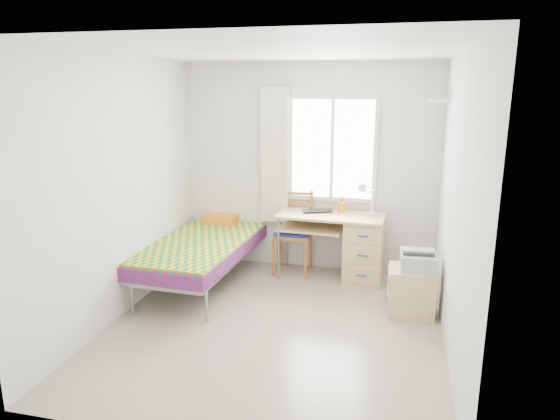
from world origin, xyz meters
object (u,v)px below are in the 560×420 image
object	(u,v)px
desk	(358,245)
chair	(294,227)
cabinet	(411,291)
printer	(418,260)
bed	(206,245)

from	to	relation	value
desk	chair	world-z (taller)	chair
chair	cabinet	xyz separation A→B (m)	(1.43, -0.95, -0.33)
cabinet	printer	xyz separation A→B (m)	(0.05, 0.02, 0.34)
cabinet	bed	bearing A→B (deg)	168.28
bed	printer	bearing A→B (deg)	-5.02
cabinet	printer	world-z (taller)	printer
desk	cabinet	size ratio (longest dim) A/B	2.62
desk	cabinet	bearing A→B (deg)	-51.21
printer	cabinet	bearing A→B (deg)	-156.32
chair	desk	bearing A→B (deg)	-10.06
bed	chair	world-z (taller)	chair
cabinet	chair	bearing A→B (deg)	143.71
desk	printer	size ratio (longest dim) A/B	3.15
desk	printer	distance (m)	1.07
desk	cabinet	distance (m)	1.07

